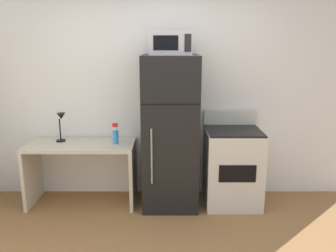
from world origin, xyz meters
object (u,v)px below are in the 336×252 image
desk_lamp (61,122)px  spray_bottle (115,135)px  desk (81,161)px  refrigerator (170,133)px  oven_range (232,167)px  microwave (170,43)px

desk_lamp → spray_bottle: size_ratio=1.42×
desk → refrigerator: (1.06, -0.03, 0.36)m
spray_bottle → refrigerator: bearing=-2.6°
desk → oven_range: size_ratio=1.15×
desk_lamp → spray_bottle: bearing=-6.8°
desk_lamp → refrigerator: bearing=-4.8°
desk_lamp → oven_range: size_ratio=0.32×
microwave → oven_range: microwave is taller
refrigerator → oven_range: bearing=1.3°
desk_lamp → oven_range: desk_lamp is taller
spray_bottle → microwave: microwave is taller
desk → refrigerator: 1.12m
desk_lamp → microwave: bearing=-5.7°
desk → spray_bottle: bearing=-0.3°
desk → microwave: bearing=-2.8°
microwave → oven_range: bearing=3.0°
refrigerator → oven_range: refrigerator is taller
refrigerator → spray_bottle: bearing=177.4°
desk → oven_range: 1.81m
refrigerator → microwave: 1.02m
desk_lamp → microwave: microwave is taller
desk_lamp → refrigerator: 1.31m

